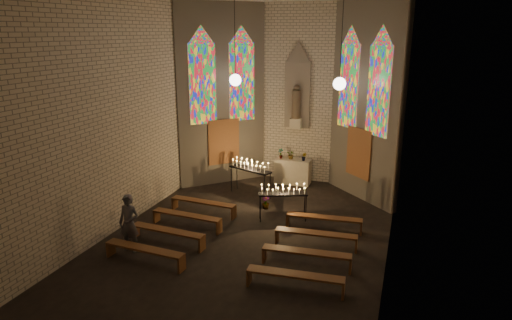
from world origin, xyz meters
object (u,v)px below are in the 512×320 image
Objects in this scene: altar at (293,171)px; visitor at (129,223)px; aisle_flower_pot at (266,202)px; votive_stand_left at (250,167)px; votive_stand_right at (283,191)px.

visitor is (-2.81, -7.16, 0.32)m from altar.
votive_stand_left is at bearing 130.54° from aisle_flower_pot.
votive_stand_right is 4.86m from visitor.
altar is at bearing 86.35° from aisle_flower_pot.
votive_stand_right is at bearing 43.48° from visitor.
votive_stand_left is (-0.96, 1.13, 0.87)m from aisle_flower_pot.
visitor reaches higher than votive_stand_left.
visitor is (-1.66, -5.31, -0.27)m from votive_stand_left.
votive_stand_left is at bearing -121.96° from altar.
votive_stand_right is (1.79, -1.89, -0.11)m from votive_stand_left.
votive_stand_right is (0.82, -0.76, 0.76)m from aisle_flower_pot.
altar is 2.26m from votive_stand_left.
visitor reaches higher than altar.
visitor is at bearing -111.43° from altar.
visitor is at bearing -156.53° from votive_stand_right.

